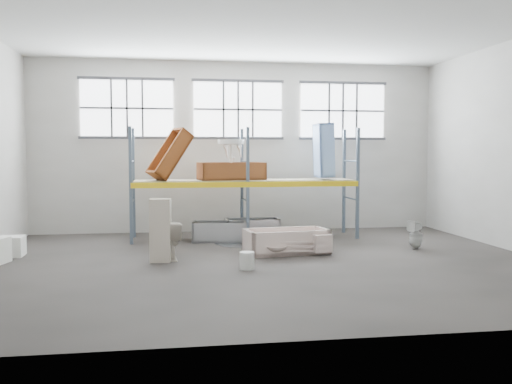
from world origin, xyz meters
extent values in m
cube|color=#48413E|center=(0.00, 0.00, -0.05)|extent=(12.00, 10.00, 0.10)
cube|color=silver|center=(0.00, 0.00, 5.05)|extent=(12.00, 10.00, 0.10)
cube|color=#A9A59C|center=(0.00, 5.05, 2.50)|extent=(12.00, 0.10, 5.00)
cube|color=#AFABA2|center=(0.00, -5.05, 2.50)|extent=(12.00, 0.10, 5.00)
cube|color=white|center=(-3.20, 4.94, 3.60)|extent=(2.60, 0.04, 1.60)
cube|color=white|center=(0.00, 4.94, 3.60)|extent=(2.60, 0.04, 1.60)
cube|color=white|center=(3.20, 4.94, 3.60)|extent=(2.60, 0.04, 1.60)
cube|color=slate|center=(-3.00, 2.90, 1.50)|extent=(0.08, 0.08, 3.00)
cube|color=slate|center=(-3.00, 4.10, 1.50)|extent=(0.08, 0.08, 3.00)
cube|color=slate|center=(0.00, 2.90, 1.50)|extent=(0.08, 0.08, 3.00)
cube|color=slate|center=(0.00, 4.10, 1.50)|extent=(0.08, 0.08, 3.00)
cube|color=slate|center=(3.00, 2.90, 1.50)|extent=(0.08, 0.08, 3.00)
cube|color=slate|center=(3.00, 4.10, 1.50)|extent=(0.08, 0.08, 3.00)
cube|color=yellow|center=(0.00, 2.90, 1.50)|extent=(6.00, 0.10, 0.14)
cube|color=yellow|center=(0.00, 4.10, 1.50)|extent=(6.00, 0.10, 0.14)
cube|color=gray|center=(0.00, 3.50, 1.58)|extent=(5.90, 1.10, 0.03)
cylinder|color=black|center=(0.00, 2.70, 0.00)|extent=(1.80, 1.80, 0.00)
cube|color=beige|center=(1.38, 0.58, 0.28)|extent=(0.44, 0.27, 0.40)
imported|color=beige|center=(0.32, 0.56, 0.16)|extent=(0.52, 0.52, 0.16)
imported|color=beige|center=(-2.03, 0.68, 0.42)|extent=(0.52, 0.85, 0.84)
cube|color=beige|center=(-2.23, 0.39, 0.68)|extent=(0.47, 0.34, 1.35)
imported|color=silver|center=(3.86, 1.10, 0.35)|extent=(0.41, 0.40, 0.70)
imported|color=silver|center=(-0.38, 3.37, 2.09)|extent=(0.88, 0.80, 0.64)
cylinder|color=silver|center=(-0.51, -0.62, 0.17)|extent=(0.39, 0.39, 0.35)
cube|color=white|center=(-5.57, 1.61, 0.22)|extent=(0.55, 0.55, 0.45)
camera|label=1|loc=(-2.05, -11.65, 2.33)|focal=39.50mm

